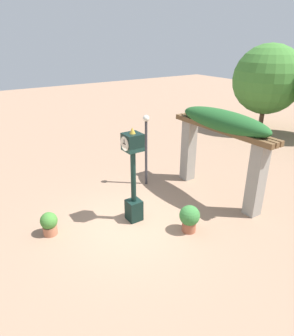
{
  "coord_description": "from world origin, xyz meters",
  "views": [
    {
      "loc": [
        6.85,
        -3.98,
        5.42
      ],
      "look_at": [
        -0.24,
        0.72,
        1.69
      ],
      "focal_mm": 32.0,
      "sensor_mm": 36.0,
      "label": 1
    }
  ],
  "objects_px": {
    "pedestal_clock": "(133,176)",
    "potted_plant_near_right": "(189,218)",
    "lamp_post": "(146,142)",
    "potted_plant_near_left": "(49,223)"
  },
  "relations": [
    {
      "from": "lamp_post",
      "to": "potted_plant_near_right",
      "type": "bearing_deg",
      "value": -11.47
    },
    {
      "from": "potted_plant_near_left",
      "to": "lamp_post",
      "type": "distance_m",
      "value": 4.63
    },
    {
      "from": "potted_plant_near_right",
      "to": "lamp_post",
      "type": "bearing_deg",
      "value": 168.53
    },
    {
      "from": "potted_plant_near_left",
      "to": "potted_plant_near_right",
      "type": "distance_m",
      "value": 4.16
    },
    {
      "from": "pedestal_clock",
      "to": "potted_plant_near_right",
      "type": "distance_m",
      "value": 2.1
    },
    {
      "from": "pedestal_clock",
      "to": "lamp_post",
      "type": "bearing_deg",
      "value": 137.99
    },
    {
      "from": "potted_plant_near_right",
      "to": "potted_plant_near_left",
      "type": "bearing_deg",
      "value": -121.38
    },
    {
      "from": "pedestal_clock",
      "to": "potted_plant_near_right",
      "type": "bearing_deg",
      "value": 35.69
    },
    {
      "from": "pedestal_clock",
      "to": "lamp_post",
      "type": "xyz_separation_m",
      "value": [
        -1.93,
        1.74,
        0.23
      ]
    },
    {
      "from": "lamp_post",
      "to": "pedestal_clock",
      "type": "bearing_deg",
      "value": -42.01
    }
  ]
}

